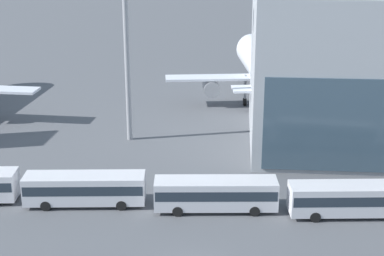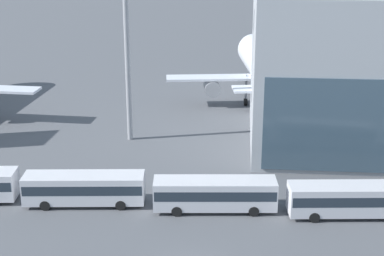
% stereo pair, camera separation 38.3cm
% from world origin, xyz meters
% --- Properties ---
extents(airliner_at_gate_far, '(31.27, 35.67, 14.09)m').
position_xyz_m(airliner_at_gate_far, '(7.49, 48.19, 5.30)').
color(airliner_at_gate_far, silver).
rests_on(airliner_at_gate_far, ground_plane).
extents(shuttle_bus_2, '(11.89, 3.91, 3.12)m').
position_xyz_m(shuttle_bus_2, '(-11.50, 11.16, 1.84)').
color(shuttle_bus_2, silver).
rests_on(shuttle_bus_2, ground_plane).
extents(shuttle_bus_3, '(11.87, 3.81, 3.12)m').
position_xyz_m(shuttle_bus_3, '(1.22, 11.03, 1.84)').
color(shuttle_bus_3, silver).
rests_on(shuttle_bus_3, ground_plane).
extents(shuttle_bus_4, '(11.89, 3.93, 3.12)m').
position_xyz_m(shuttle_bus_4, '(13.95, 10.94, 1.84)').
color(shuttle_bus_4, silver).
rests_on(shuttle_bus_4, ground_plane).
extents(floodlight_mast, '(3.03, 3.03, 25.71)m').
position_xyz_m(floodlight_mast, '(-10.58, 30.06, 17.39)').
color(floodlight_mast, gray).
rests_on(floodlight_mast, ground_plane).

